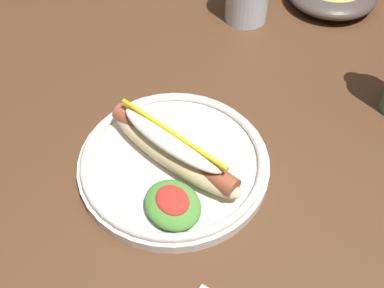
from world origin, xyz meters
name	(u,v)px	position (x,y,z in m)	size (l,w,h in m)	color
dining_table	(255,168)	(0.00, 0.00, 0.64)	(1.11, 0.97, 0.74)	#51331E
hot_dog_plate	(173,160)	(-0.01, -0.15, 0.76)	(0.26, 0.26, 0.08)	silver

